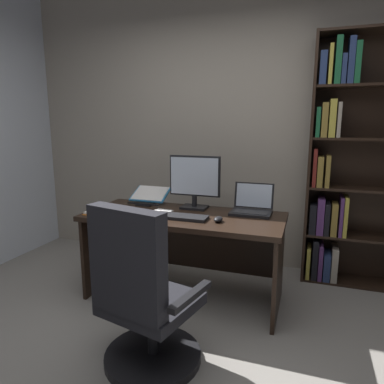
{
  "coord_description": "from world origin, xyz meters",
  "views": [
    {
      "loc": [
        0.74,
        -1.63,
        1.46
      ],
      "look_at": [
        -0.12,
        0.89,
        0.92
      ],
      "focal_mm": 32.71,
      "sensor_mm": 36.0,
      "label": 1
    }
  ],
  "objects": [
    {
      "name": "reading_stand_with_book",
      "position": [
        -0.65,
        1.24,
        0.79
      ],
      "size": [
        0.34,
        0.29,
        0.13
      ],
      "color": "black",
      "rests_on": "desk"
    },
    {
      "name": "computer_mouse",
      "position": [
        0.11,
        0.83,
        0.74
      ],
      "size": [
        0.06,
        0.1,
        0.04
      ],
      "primitive_type": "ellipsoid",
      "color": "black",
      "rests_on": "desk"
    },
    {
      "name": "open_binder",
      "position": [
        -0.72,
        0.78,
        0.74
      ],
      "size": [
        0.51,
        0.33,
        0.02
      ],
      "rotation": [
        0.0,
        0.0,
        -0.1
      ],
      "color": "orange",
      "rests_on": "desk"
    },
    {
      "name": "monitor",
      "position": [
        -0.19,
        1.17,
        0.95
      ],
      "size": [
        0.45,
        0.16,
        0.46
      ],
      "color": "black",
      "rests_on": "desk"
    },
    {
      "name": "notepad",
      "position": [
        -0.41,
        0.91,
        0.73
      ],
      "size": [
        0.18,
        0.23,
        0.01
      ],
      "primitive_type": "cube",
      "rotation": [
        0.0,
        0.0,
        -0.13
      ],
      "color": "white",
      "rests_on": "desk"
    },
    {
      "name": "pen",
      "position": [
        -0.39,
        0.91,
        0.74
      ],
      "size": [
        0.14,
        0.01,
        0.01
      ],
      "primitive_type": "cylinder",
      "rotation": [
        0.0,
        1.57,
        0.04
      ],
      "color": "navy",
      "rests_on": "notepad"
    },
    {
      "name": "office_chair",
      "position": [
        -0.14,
        0.04,
        0.43
      ],
      "size": [
        0.68,
        0.6,
        1.02
      ],
      "rotation": [
        0.0,
        0.0,
        -0.23
      ],
      "color": "black",
      "rests_on": "ground"
    },
    {
      "name": "laptop",
      "position": [
        0.3,
        1.17,
        0.78
      ],
      "size": [
        0.33,
        0.28,
        0.23
      ],
      "color": "black",
      "rests_on": "desk"
    },
    {
      "name": "bookshelf",
      "position": [
        1.04,
        1.71,
        1.07
      ],
      "size": [
        0.87,
        0.29,
        2.2
      ],
      "color": "black",
      "rests_on": "ground"
    },
    {
      "name": "wall_back",
      "position": [
        0.0,
        1.93,
        1.43
      ],
      "size": [
        5.11,
        0.12,
        2.86
      ],
      "primitive_type": "cube",
      "color": "#A89E8E",
      "rests_on": "ground"
    },
    {
      "name": "desk",
      "position": [
        -0.21,
        1.02,
        0.53
      ],
      "size": [
        1.61,
        0.69,
        0.72
      ],
      "color": "black",
      "rests_on": "ground"
    },
    {
      "name": "keyboard",
      "position": [
        -0.19,
        0.83,
        0.74
      ],
      "size": [
        0.42,
        0.15,
        0.02
      ],
      "primitive_type": "cube",
      "color": "black",
      "rests_on": "desk"
    },
    {
      "name": "ground_plane",
      "position": [
        0.0,
        0.0,
        0.0
      ],
      "size": [
        6.77,
        6.77,
        0.0
      ],
      "primitive_type": "plane",
      "color": "gray"
    }
  ]
}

